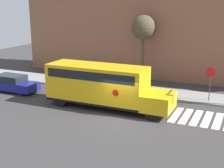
# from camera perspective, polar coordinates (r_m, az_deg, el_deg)

# --- Properties ---
(ground_plane) EXTENTS (60.00, 60.00, 0.00)m
(ground_plane) POSITION_cam_1_polar(r_m,az_deg,el_deg) (21.50, 1.41, -5.99)
(ground_plane) COLOR #3A3838
(sidewalk_strip) EXTENTS (44.00, 3.00, 0.15)m
(sidewalk_strip) POSITION_cam_1_polar(r_m,az_deg,el_deg) (27.28, 6.76, -1.36)
(sidewalk_strip) COLOR gray
(sidewalk_strip) RESTS_ON ground
(building_backdrop) EXTENTS (32.00, 4.00, 12.48)m
(building_backdrop) POSITION_cam_1_polar(r_m,az_deg,el_deg) (32.49, 10.69, 12.13)
(building_backdrop) COLOR #935B42
(building_backdrop) RESTS_ON ground
(crosswalk_stripes) EXTENTS (5.40, 3.20, 0.01)m
(crosswalk_stripes) POSITION_cam_1_polar(r_m,az_deg,el_deg) (21.98, 17.90, -6.27)
(crosswalk_stripes) COLOR white
(crosswalk_stripes) RESTS_ON ground
(school_bus) EXTENTS (9.42, 2.57, 3.15)m
(school_bus) POSITION_cam_1_polar(r_m,az_deg,el_deg) (22.88, -1.88, -0.00)
(school_bus) COLOR yellow
(school_bus) RESTS_ON ground
(parked_car) EXTENTS (4.50, 1.72, 1.47)m
(parked_car) POSITION_cam_1_polar(r_m,az_deg,el_deg) (28.51, -17.69, 0.10)
(parked_car) COLOR navy
(parked_car) RESTS_ON ground
(stop_sign) EXTENTS (0.73, 0.10, 2.80)m
(stop_sign) POSITION_cam_1_polar(r_m,az_deg,el_deg) (25.15, 17.54, 0.86)
(stop_sign) COLOR #38383A
(stop_sign) RESTS_ON ground
(tree_near_sidewalk) EXTENTS (2.30, 2.30, 6.45)m
(tree_near_sidewalk) POSITION_cam_1_polar(r_m,az_deg,el_deg) (29.91, 5.76, 10.13)
(tree_near_sidewalk) COLOR brown
(tree_near_sidewalk) RESTS_ON ground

